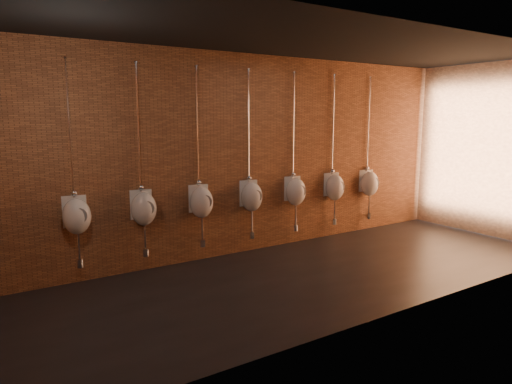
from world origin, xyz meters
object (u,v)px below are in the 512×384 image
Objects in this scene: urinal_1 at (144,208)px; urinal_5 at (335,187)px; urinal_2 at (201,201)px; urinal_6 at (369,183)px; urinal_3 at (251,196)px; urinal_0 at (77,215)px; urinal_4 at (296,191)px.

urinal_1 and urinal_5 have the same top height.
urinal_2 is 2.70m from urinal_5.
urinal_6 is (0.90, 0.00, 0.00)m from urinal_5.
urinal_5 is at bearing 0.00° from urinal_3.
urinal_0 is 1.00× the size of urinal_4.
urinal_0 is 5.40m from urinal_6.
urinal_4 is (0.90, 0.00, 0.00)m from urinal_3.
urinal_1 is 4.50m from urinal_6.
urinal_4 is (1.80, 0.00, 0.00)m from urinal_2.
urinal_2 is at bearing 0.00° from urinal_1.
urinal_2 is at bearing 180.00° from urinal_4.
urinal_1 and urinal_2 have the same top height.
urinal_1 and urinal_6 have the same top height.
urinal_2 is 3.60m from urinal_6.
urinal_1 is at bearing 180.00° from urinal_2.
urinal_1 and urinal_3 have the same top height.
urinal_5 is at bearing 0.00° from urinal_0.
urinal_5 is 1.00× the size of urinal_6.
urinal_5 is (2.70, 0.00, 0.00)m from urinal_2.
urinal_2 and urinal_6 have the same top height.
urinal_6 is (3.60, 0.00, 0.00)m from urinal_2.
urinal_6 is (1.80, 0.00, 0.00)m from urinal_4.
urinal_1 is at bearing 180.00° from urinal_5.
urinal_5 is at bearing 180.00° from urinal_6.
urinal_3 is 2.70m from urinal_6.
urinal_4 is (2.70, 0.00, 0.00)m from urinal_1.
urinal_2 is at bearing 180.00° from urinal_6.
urinal_0 is 4.50m from urinal_5.
urinal_0 and urinal_1 have the same top height.
urinal_3 is 1.00× the size of urinal_4.
urinal_0 is 0.90m from urinal_1.
urinal_1 is 2.70m from urinal_4.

